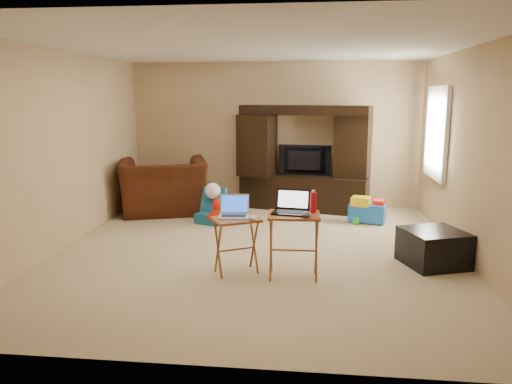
# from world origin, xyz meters

# --- Properties ---
(floor) EXTENTS (5.50, 5.50, 0.00)m
(floor) POSITION_xyz_m (0.00, 0.00, 0.00)
(floor) COLOR beige
(floor) RESTS_ON ground
(ceiling) EXTENTS (5.50, 5.50, 0.00)m
(ceiling) POSITION_xyz_m (0.00, 0.00, 2.50)
(ceiling) COLOR silver
(ceiling) RESTS_ON ground
(wall_back) EXTENTS (5.00, 0.00, 5.00)m
(wall_back) POSITION_xyz_m (0.00, 2.75, 1.25)
(wall_back) COLOR tan
(wall_back) RESTS_ON ground
(wall_front) EXTENTS (5.00, 0.00, 5.00)m
(wall_front) POSITION_xyz_m (0.00, -2.75, 1.25)
(wall_front) COLOR tan
(wall_front) RESTS_ON ground
(wall_left) EXTENTS (0.00, 5.50, 5.50)m
(wall_left) POSITION_xyz_m (-2.50, 0.00, 1.25)
(wall_left) COLOR tan
(wall_left) RESTS_ON ground
(wall_right) EXTENTS (0.00, 5.50, 5.50)m
(wall_right) POSITION_xyz_m (2.50, 0.00, 1.25)
(wall_right) COLOR tan
(wall_right) RESTS_ON ground
(window_pane) EXTENTS (0.00, 1.20, 1.20)m
(window_pane) POSITION_xyz_m (2.48, 1.55, 1.40)
(window_pane) COLOR white
(window_pane) RESTS_ON ground
(window_frame) EXTENTS (0.06, 1.14, 1.34)m
(window_frame) POSITION_xyz_m (2.46, 1.55, 1.40)
(window_frame) COLOR white
(window_frame) RESTS_ON ground
(entertainment_center) EXTENTS (2.23, 1.04, 1.77)m
(entertainment_center) POSITION_xyz_m (0.53, 2.44, 0.89)
(entertainment_center) COLOR black
(entertainment_center) RESTS_ON floor
(television) EXTENTS (0.91, 0.21, 0.52)m
(television) POSITION_xyz_m (0.53, 2.40, 0.85)
(television) COLOR black
(television) RESTS_ON entertainment_center
(recliner) EXTENTS (1.68, 1.56, 0.90)m
(recliner) POSITION_xyz_m (-1.78, 1.91, 0.45)
(recliner) COLOR #401B0D
(recliner) RESTS_ON floor
(child_rocker) EXTENTS (0.54, 0.58, 0.54)m
(child_rocker) POSITION_xyz_m (-0.86, 1.35, 0.27)
(child_rocker) COLOR #185D85
(child_rocker) RESTS_ON floor
(plush_toy) EXTENTS (0.38, 0.32, 0.42)m
(plush_toy) POSITION_xyz_m (-0.72, 1.20, 0.21)
(plush_toy) COLOR red
(plush_toy) RESTS_ON floor
(push_toy) EXTENTS (0.63, 0.52, 0.41)m
(push_toy) POSITION_xyz_m (1.52, 1.61, 0.21)
(push_toy) COLOR blue
(push_toy) RESTS_ON floor
(ottoman) EXTENTS (0.82, 0.82, 0.41)m
(ottoman) POSITION_xyz_m (2.08, -0.29, 0.21)
(ottoman) COLOR black
(ottoman) RESTS_ON floor
(tray_table_left) EXTENTS (0.60, 0.56, 0.62)m
(tray_table_left) POSITION_xyz_m (-0.15, -0.80, 0.31)
(tray_table_left) COLOR #9E5B26
(tray_table_left) RESTS_ON floor
(tray_table_right) EXTENTS (0.56, 0.45, 0.71)m
(tray_table_right) POSITION_xyz_m (0.48, -0.88, 0.35)
(tray_table_right) COLOR #A05626
(tray_table_right) RESTS_ON floor
(laptop_left) EXTENTS (0.35, 0.30, 0.24)m
(laptop_left) POSITION_xyz_m (-0.18, -0.77, 0.74)
(laptop_left) COLOR #B8B7BC
(laptop_left) RESTS_ON tray_table_left
(laptop_right) EXTENTS (0.41, 0.35, 0.24)m
(laptop_right) POSITION_xyz_m (0.44, -0.86, 0.83)
(laptop_right) COLOR black
(laptop_right) RESTS_ON tray_table_right
(mouse_left) EXTENTS (0.12, 0.15, 0.05)m
(mouse_left) POSITION_xyz_m (0.04, -0.87, 0.65)
(mouse_left) COLOR silver
(mouse_left) RESTS_ON tray_table_left
(mouse_right) EXTENTS (0.13, 0.16, 0.06)m
(mouse_right) POSITION_xyz_m (0.61, -1.00, 0.74)
(mouse_right) COLOR #3C3C40
(mouse_right) RESTS_ON tray_table_right
(water_bottle) EXTENTS (0.07, 0.07, 0.22)m
(water_bottle) POSITION_xyz_m (0.68, -0.80, 0.81)
(water_bottle) COLOR red
(water_bottle) RESTS_ON tray_table_right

